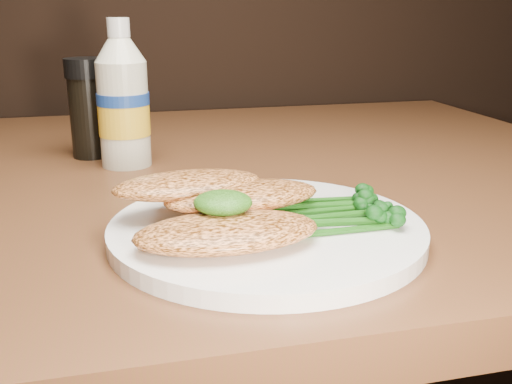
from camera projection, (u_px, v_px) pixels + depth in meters
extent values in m
cylinder|color=white|center=(267.00, 230.00, 0.50)|extent=(0.26, 0.26, 0.01)
ellipsoid|color=#EE8E4C|center=(227.00, 232.00, 0.45)|extent=(0.14, 0.08, 0.02)
ellipsoid|color=#EE8E4C|center=(242.00, 196.00, 0.51)|extent=(0.14, 0.08, 0.02)
ellipsoid|color=#EE8E4C|center=(188.00, 185.00, 0.51)|extent=(0.13, 0.08, 0.02)
ellipsoid|color=#143508|center=(223.00, 203.00, 0.46)|extent=(0.06, 0.05, 0.02)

